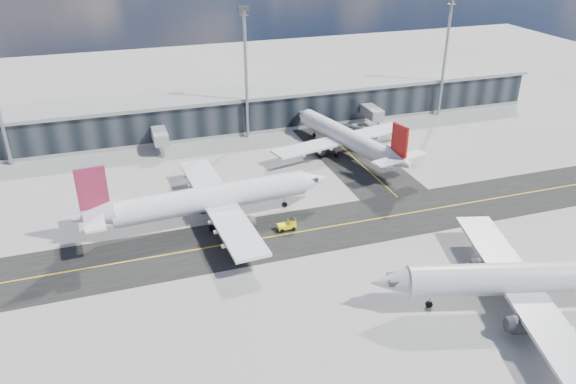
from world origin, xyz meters
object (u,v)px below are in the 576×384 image
object	(u,v)px
airliner_redtail	(347,138)
baggage_tug	(288,225)
airliner_near	(533,279)
service_van	(362,127)
airliner_af	(208,199)

from	to	relation	value
airliner_redtail	baggage_tug	xyz separation A→B (m)	(-21.73, -26.10, -2.87)
airliner_near	baggage_tug	distance (m)	37.18
airliner_near	service_van	distance (m)	67.59
airliner_near	service_van	bearing A→B (deg)	9.27
airliner_redtail	service_van	world-z (taller)	airliner_redtail
airliner_near	airliner_redtail	bearing A→B (deg)	17.95
airliner_redtail	airliner_near	xyz separation A→B (m)	(2.09, -54.47, 0.30)
service_van	airliner_af	bearing A→B (deg)	179.85
baggage_tug	airliner_af	bearing A→B (deg)	-120.14
airliner_redtail	airliner_near	bearing A→B (deg)	-101.00
airliner_af	baggage_tug	bearing A→B (deg)	56.29
airliner_redtail	baggage_tug	world-z (taller)	airliner_redtail
baggage_tug	service_van	size ratio (longest dim) A/B	0.55
airliner_redtail	airliner_af	bearing A→B (deg)	-163.02
airliner_af	airliner_near	size ratio (longest dim) A/B	1.04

